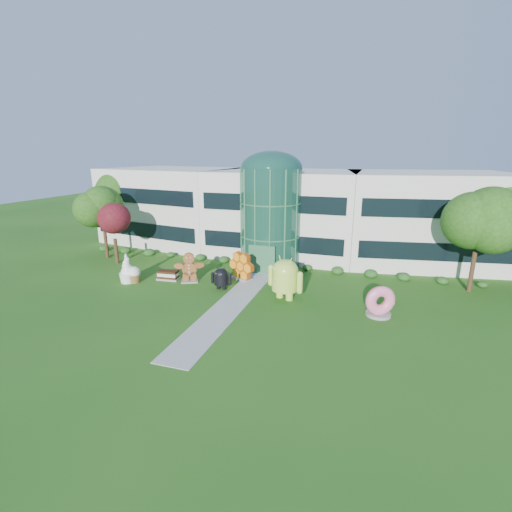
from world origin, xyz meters
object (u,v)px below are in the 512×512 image
(android_green, at_px, (285,276))
(donut, at_px, (379,301))
(gingerbread, at_px, (189,267))
(android_black, at_px, (221,277))

(android_green, bearing_deg, donut, 13.49)
(donut, bearing_deg, gingerbread, 146.64)
(gingerbread, bearing_deg, donut, -31.83)
(donut, distance_m, gingerbread, 16.42)
(gingerbread, bearing_deg, android_green, -31.57)
(android_green, height_order, donut, android_green)
(android_black, relative_size, gingerbread, 0.73)
(android_black, distance_m, gingerbread, 3.54)
(android_green, relative_size, android_black, 1.76)
(android_black, relative_size, donut, 0.95)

